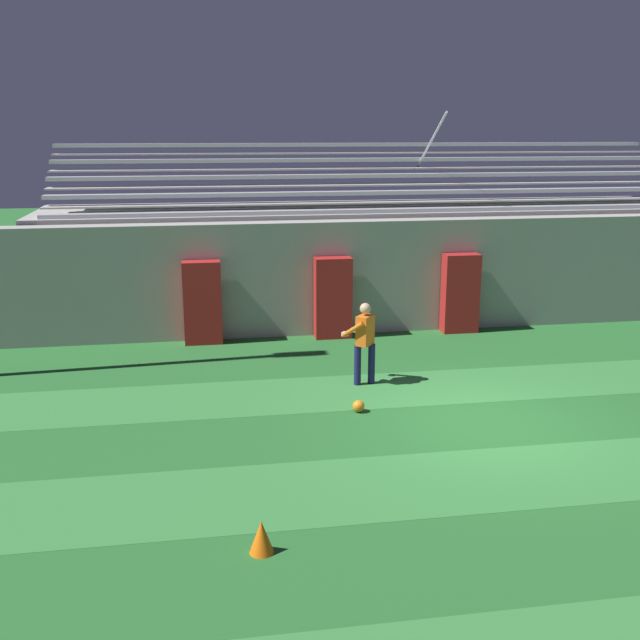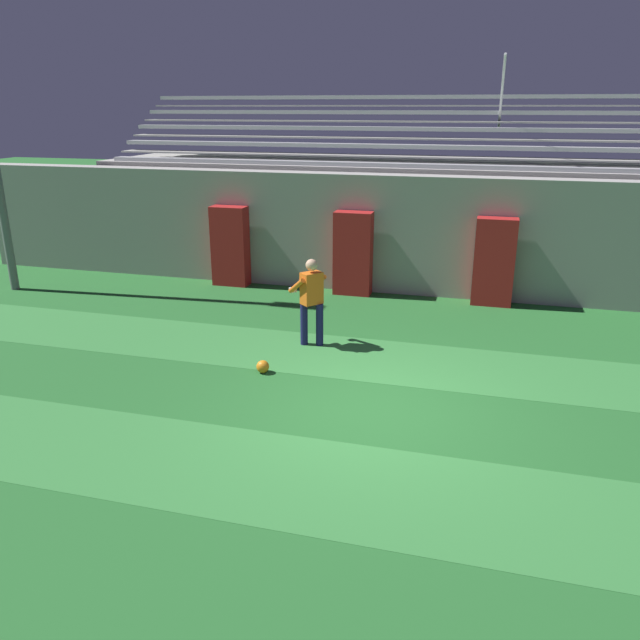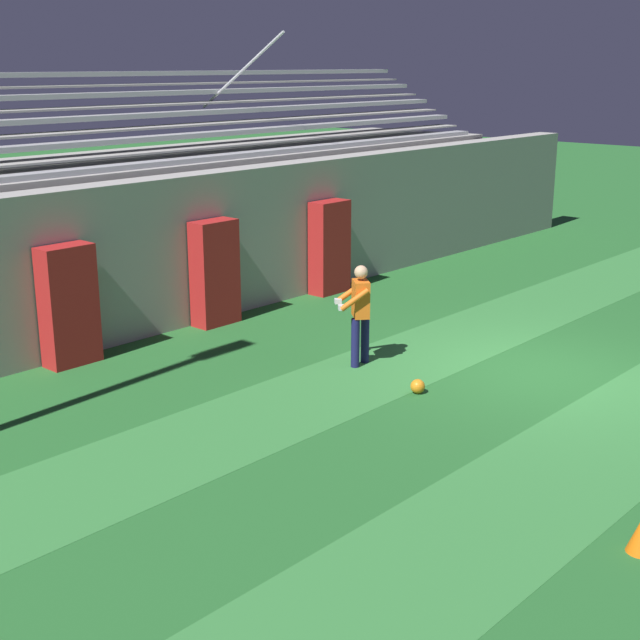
# 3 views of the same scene
# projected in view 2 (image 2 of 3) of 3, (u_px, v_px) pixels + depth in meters

# --- Properties ---
(ground_plane) EXTENTS (80.00, 80.00, 0.00)m
(ground_plane) POSITION_uv_depth(u_px,v_px,m) (372.00, 411.00, 9.30)
(ground_plane) COLOR #236028
(turf_stripe_mid) EXTENTS (28.00, 2.00, 0.01)m
(turf_stripe_mid) POSITION_uv_depth(u_px,v_px,m) (341.00, 486.00, 7.46)
(turf_stripe_mid) COLOR #337A38
(turf_stripe_mid) RESTS_ON ground
(turf_stripe_far) EXTENTS (28.00, 2.00, 0.01)m
(turf_stripe_far) POSITION_uv_depth(u_px,v_px,m) (393.00, 361.00, 11.10)
(turf_stripe_far) COLOR #337A38
(turf_stripe_far) RESTS_ON ground
(back_wall) EXTENTS (24.00, 0.60, 2.80)m
(back_wall) POSITION_uv_depth(u_px,v_px,m) (425.00, 236.00, 14.77)
(back_wall) COLOR #999691
(back_wall) RESTS_ON ground
(padding_pillar_gate_left) EXTENTS (0.89, 0.44, 1.98)m
(padding_pillar_gate_left) POSITION_uv_depth(u_px,v_px,m) (353.00, 254.00, 14.81)
(padding_pillar_gate_left) COLOR #B21E1E
(padding_pillar_gate_left) RESTS_ON ground
(padding_pillar_gate_right) EXTENTS (0.89, 0.44, 1.98)m
(padding_pillar_gate_right) POSITION_uv_depth(u_px,v_px,m) (494.00, 262.00, 14.00)
(padding_pillar_gate_right) COLOR #B21E1E
(padding_pillar_gate_right) RESTS_ON ground
(padding_pillar_far_left) EXTENTS (0.89, 0.44, 1.98)m
(padding_pillar_far_left) POSITION_uv_depth(u_px,v_px,m) (230.00, 246.00, 15.59)
(padding_pillar_far_left) COLOR #B21E1E
(padding_pillar_far_left) RESTS_ON ground
(bleacher_stand) EXTENTS (18.00, 4.05, 5.43)m
(bleacher_stand) POSITION_uv_depth(u_px,v_px,m) (435.00, 216.00, 16.88)
(bleacher_stand) COLOR #999691
(bleacher_stand) RESTS_ON ground
(goalkeeper) EXTENTS (0.73, 0.74, 1.67)m
(goalkeeper) POSITION_uv_depth(u_px,v_px,m) (311.00, 297.00, 11.59)
(goalkeeper) COLOR #19194C
(goalkeeper) RESTS_ON ground
(soccer_ball) EXTENTS (0.22, 0.22, 0.22)m
(soccer_ball) POSITION_uv_depth(u_px,v_px,m) (263.00, 367.00, 10.60)
(soccer_ball) COLOR orange
(soccer_ball) RESTS_ON ground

